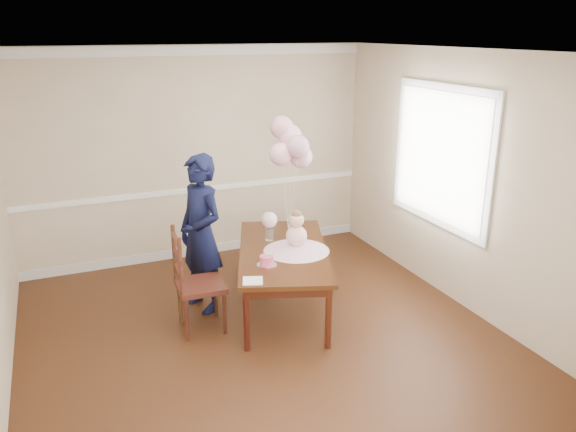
{
  "coord_description": "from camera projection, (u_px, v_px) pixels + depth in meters",
  "views": [
    {
      "loc": [
        -1.66,
        -4.4,
        2.88
      ],
      "look_at": [
        0.46,
        0.63,
        1.05
      ],
      "focal_mm": 35.0,
      "sensor_mm": 36.0,
      "label": 1
    }
  ],
  "objects": [
    {
      "name": "balloon_ribbon_b",
      "position": [
        293.0,
        196.0,
        6.2
      ],
      "size": [
        0.07,
        0.08,
        0.85
      ],
      "primitive_type": "cylinder",
      "rotation": [
        0.05,
        0.1,
        -0.34
      ],
      "color": "white",
      "rests_on": "balloon_weight"
    },
    {
      "name": "chair_slat_mid",
      "position": [
        177.0,
        256.0,
        5.36
      ],
      "size": [
        0.05,
        0.42,
        0.05
      ],
      "primitive_type": "cube",
      "rotation": [
        0.0,
        0.0,
        -0.05
      ],
      "color": "#33110E",
      "rests_on": "dining_chair_seat"
    },
    {
      "name": "baby_torso",
      "position": [
        297.0,
        236.0,
        5.8
      ],
      "size": [
        0.22,
        0.22,
        0.22
      ],
      "primitive_type": "sphere",
      "color": "#FFA1C3",
      "rests_on": "baby_skirt"
    },
    {
      "name": "chair_slat_top",
      "position": [
        176.0,
        240.0,
        5.3
      ],
      "size": [
        0.05,
        0.42,
        0.05
      ],
      "primitive_type": "cube",
      "rotation": [
        0.0,
        0.0,
        -0.05
      ],
      "color": "#321A0D",
      "rests_on": "dining_chair_seat"
    },
    {
      "name": "table_leg_fl",
      "position": [
        247.0,
        320.0,
        5.19
      ],
      "size": [
        0.08,
        0.08,
        0.63
      ],
      "primitive_type": "cylinder",
      "rotation": [
        0.0,
        0.0,
        -0.34
      ],
      "color": "black",
      "rests_on": "floor"
    },
    {
      "name": "balloon_c",
      "position": [
        290.0,
        136.0,
        6.1
      ],
      "size": [
        0.25,
        0.25,
        0.25
      ],
      "primitive_type": "sphere",
      "color": "#F8B0CD",
      "rests_on": "balloon_ribbon_c"
    },
    {
      "name": "chair_slat_low",
      "position": [
        178.0,
        272.0,
        5.41
      ],
      "size": [
        0.05,
        0.42,
        0.05
      ],
      "primitive_type": "cube",
      "rotation": [
        0.0,
        0.0,
        -0.05
      ],
      "color": "#37160F",
      "rests_on": "dining_chair_seat"
    },
    {
      "name": "balloon_ribbon_a",
      "position": [
        285.0,
        200.0,
        6.23
      ],
      "size": [
        0.08,
        0.03,
        0.76
      ],
      "primitive_type": "cylinder",
      "rotation": [
        0.0,
        -0.1,
        -0.34
      ],
      "color": "white",
      "rests_on": "balloon_weight"
    },
    {
      "name": "chair_leg_fl",
      "position": [
        186.0,
        320.0,
        5.38
      ],
      "size": [
        0.04,
        0.04,
        0.45
      ],
      "primitive_type": "cylinder",
      "rotation": [
        0.0,
        0.0,
        -0.05
      ],
      "color": "black",
      "rests_on": "floor"
    },
    {
      "name": "woman",
      "position": [
        201.0,
        234.0,
        5.85
      ],
      "size": [
        0.59,
        0.72,
        1.69
      ],
      "primitive_type": "imported",
      "rotation": [
        0.0,
        0.0,
        -1.23
      ],
      "color": "black",
      "rests_on": "floor"
    },
    {
      "name": "balloon_b",
      "position": [
        298.0,
        147.0,
        6.01
      ],
      "size": [
        0.25,
        0.25,
        0.25
      ],
      "primitive_type": "sphere",
      "color": "#D899B4",
      "rests_on": "balloon_ribbon_b"
    },
    {
      "name": "ceiling",
      "position": [
        265.0,
        52.0,
        4.51
      ],
      "size": [
        4.5,
        5.0,
        0.02
      ],
      "primitive_type": "cube",
      "color": "white",
      "rests_on": "wall_back"
    },
    {
      "name": "table_leg_fr",
      "position": [
        328.0,
        318.0,
        5.23
      ],
      "size": [
        0.08,
        0.08,
        0.63
      ],
      "primitive_type": "cylinder",
      "rotation": [
        0.0,
        0.0,
        -0.34
      ],
      "color": "black",
      "rests_on": "floor"
    },
    {
      "name": "crown_molding",
      "position": [
        192.0,
        50.0,
        6.71
      ],
      "size": [
        4.5,
        0.02,
        0.12
      ],
      "primitive_type": "cube",
      "color": "silver",
      "rests_on": "wall_back"
    },
    {
      "name": "chair_rail_trim",
      "position": [
        199.0,
        189.0,
        7.26
      ],
      "size": [
        4.5,
        0.02,
        0.07
      ],
      "primitive_type": "cube",
      "color": "white",
      "rests_on": "wall_back"
    },
    {
      "name": "wall_front",
      "position": [
        449.0,
        356.0,
        2.76
      ],
      "size": [
        4.5,
        0.02,
        2.7
      ],
      "primitive_type": "cube",
      "color": "tan",
      "rests_on": "floor"
    },
    {
      "name": "window_blinds",
      "position": [
        439.0,
        156.0,
        6.13
      ],
      "size": [
        0.01,
        1.5,
        1.4
      ],
      "primitive_type": "cube",
      "color": "silver",
      "rests_on": "wall_right"
    },
    {
      "name": "cake_flower_a",
      "position": [
        267.0,
        255.0,
        5.45
      ],
      "size": [
        0.03,
        0.03,
        0.03
      ],
      "primitive_type": "sphere",
      "color": "white",
      "rests_on": "birthday_cake"
    },
    {
      "name": "baby_skirt",
      "position": [
        296.0,
        246.0,
        5.83
      ],
      "size": [
        0.88,
        0.88,
        0.09
      ],
      "primitive_type": "cone",
      "rotation": [
        0.0,
        0.0,
        -0.34
      ],
      "color": "#E6AAC6",
      "rests_on": "dining_table_top"
    },
    {
      "name": "roses_near",
      "position": [
        269.0,
        220.0,
        6.06
      ],
      "size": [
        0.17,
        0.17,
        0.17
      ],
      "primitive_type": "sphere",
      "color": "beige",
      "rests_on": "rose_vase_near"
    },
    {
      "name": "cake_platter",
      "position": [
        267.0,
        265.0,
        5.49
      ],
      "size": [
        0.26,
        0.26,
        0.01
      ],
      "primitive_type": "cylinder",
      "rotation": [
        0.0,
        0.0,
        -0.34
      ],
      "color": "#BBBABF",
      "rests_on": "dining_table_top"
    },
    {
      "name": "balloon_a",
      "position": [
        281.0,
        154.0,
        6.07
      ],
      "size": [
        0.25,
        0.25,
        0.25
      ],
      "primitive_type": "sphere",
      "color": "#FFB4C9",
      "rests_on": "balloon_ribbon_a"
    },
    {
      "name": "balloon_weight",
      "position": [
        289.0,
        232.0,
        6.36
      ],
      "size": [
        0.05,
        0.05,
        0.02
      ],
      "primitive_type": "cylinder",
      "rotation": [
        0.0,
        0.0,
        -0.34
      ],
      "color": "silver",
      "rests_on": "dining_table_top"
    },
    {
      "name": "balloon_d",
      "position": [
        282.0,
        127.0,
        6.09
      ],
      "size": [
        0.25,
        0.25,
        0.25
      ],
      "primitive_type": "sphere",
      "color": "#E4A1B2",
      "rests_on": "balloon_ribbon_d"
    },
    {
      "name": "chair_leg_fr",
      "position": [
        225.0,
        313.0,
        5.51
      ],
      "size": [
        0.04,
        0.04,
        0.45
      ],
      "primitive_type": "cylinder",
      "rotation": [
        0.0,
        0.0,
        -0.05
      ],
      "color": "black",
      "rests_on": "floor"
    },
    {
      "name": "chair_back_post_l",
      "position": [
        181.0,
        267.0,
        5.2
      ],
      "size": [
        0.04,
        0.04,
        0.59
      ],
      "primitive_type": "cylinder",
      "rotation": [
        0.0,
        0.0,
        -0.05
      ],
      "color": "#3E1B11",
      "rests_on": "dining_chair_seat"
    },
    {
      "name": "balloon_e",
      "position": [
        301.0,
        157.0,
        6.16
      ],
      "size": [
        0.25,
        0.25,
        0.25
      ],
      "primitive_type": "sphere",
      "color": "#F3ACBF",
      "rests_on": "balloon_ribbon_e"
    },
    {
      "name": "table_apron",
      "position": [
        283.0,
        257.0,
        5.91
      ],
      "size": [
        1.35,
        1.9,
        0.09
      ],
      "primitive_type": "cube",
      "rotation": [
        0.0,
        0.0,
        -0.34
      ],
      "color": "black",
      "rests_on": "table_leg_fl"
    },
    {
      "name": "wall_back",
      "position": [
        197.0,
        155.0,
        7.13
      ],
      "size": [
        4.5,
        0.02,
        2.7
      ],
      "primitive_type": "cube",
      "color": "tan",
      "rests_on": "floor"
    },
    {
      "name": "baby_head",
      "position": [
        297.0,
        220.0,
        5.74
      ],
      "size": [
        0.15,
        0.15,
        0.15
      ],
      "primitive_type": "sphere",
      "color": "beige",
      "rests_on": "baby_torso"
    },
    {
      "name": "baby_hair",
      "position": [
        297.0,
        215.0,
        5.72
      ],
      "size": [
        0.11,
        0.11,
        0.11
      ],
      "primitive_type": "sphere",
      "color": "brown",
      "rests_on": "baby_head"
    },
    {
      "name": "chair_leg_br",
      "position": [
        216.0,
        297.0,
        5.84
      ],
      "size": [
        0.04,
        0.04,
        0.45
      ],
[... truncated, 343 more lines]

